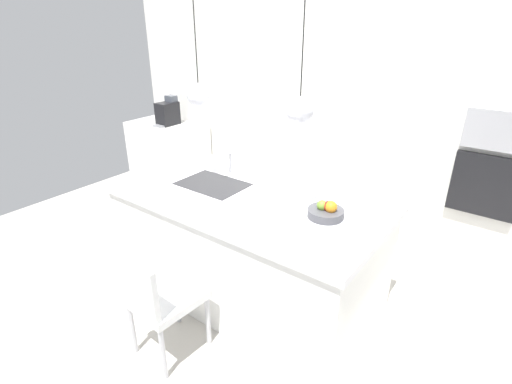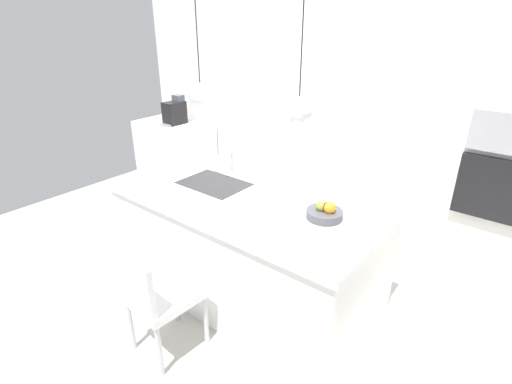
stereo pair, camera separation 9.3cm
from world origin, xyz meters
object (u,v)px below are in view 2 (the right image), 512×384
at_px(coffee_machine, 175,112).
at_px(chair_near, 157,295).
at_px(microwave, 507,133).
at_px(oven, 491,189).
at_px(fruit_bowl, 325,212).

relative_size(coffee_machine, chair_near, 0.44).
bearing_deg(chair_near, microwave, 58.42).
height_order(microwave, oven, microwave).
height_order(fruit_bowl, chair_near, fruit_bowl).
bearing_deg(fruit_bowl, microwave, 62.95).
distance_m(fruit_bowl, microwave, 1.77).
bearing_deg(chair_near, coffee_machine, 136.53).
distance_m(microwave, chair_near, 3.03).
bearing_deg(oven, coffee_machine, -175.54).
xyz_separation_m(microwave, chair_near, (-1.52, -2.47, -0.86)).
xyz_separation_m(microwave, oven, (0.00, 0.00, -0.50)).
height_order(coffee_machine, microwave, microwave).
xyz_separation_m(coffee_machine, oven, (3.81, 0.30, -0.19)).
bearing_deg(coffee_machine, microwave, 4.46).
relative_size(fruit_bowl, oven, 0.45).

